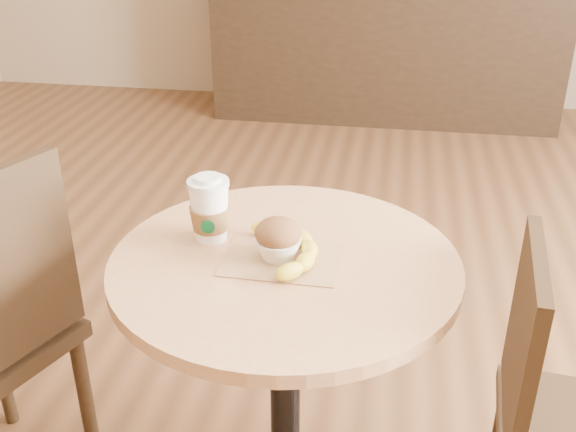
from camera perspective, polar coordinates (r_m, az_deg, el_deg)
The scene contains 7 objects.
cafe_table at distance 1.53m, azimuth -0.25°, elevation -10.19°, with size 0.74×0.74×0.75m.
chair_right at distance 1.57m, azimuth 22.25°, elevation -15.64°, with size 0.40×0.40×0.83m.
service_counter at distance 4.57m, azimuth 8.37°, elevation 14.80°, with size 2.30×0.65×1.04m.
kraft_bag at distance 1.41m, azimuth -0.52°, elevation -3.67°, with size 0.24×0.18×0.00m, color #A0754D.
coffee_cup at distance 1.47m, azimuth -6.64°, elevation 0.39°, with size 0.09×0.09×0.15m.
muffin at distance 1.39m, azimuth -0.85°, elevation -1.96°, with size 0.10×0.10×0.09m.
banana at distance 1.41m, azimuth -0.38°, elevation -2.80°, with size 0.18×0.24×0.03m, color gold, non-canonical shape.
Camera 1 is at (0.09, -1.29, 1.47)m, focal length 42.00 mm.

